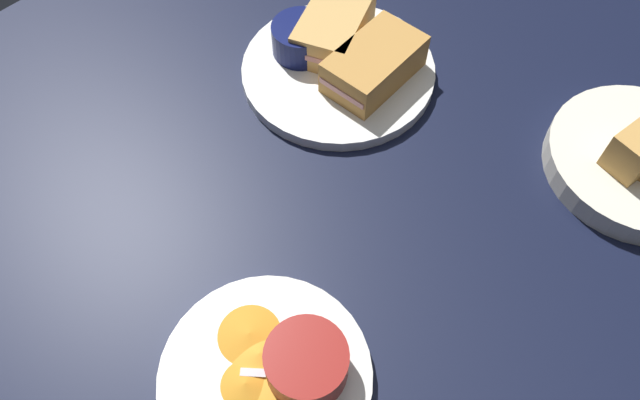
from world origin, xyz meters
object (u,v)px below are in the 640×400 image
spoon_by_dark_ramekin (337,68)px  bread_basket_rear (638,160)px  sandwich_half_far (334,27)px  ramekin_light_gravy (307,362)px  spoon_by_gravy_ramekin (312,375)px  plate_sandwich_main (338,71)px  ramekin_dark_sauce (301,38)px  sandwich_half_near (374,64)px  plate_chips_companion (266,377)px

spoon_by_dark_ramekin → bread_basket_rear: bread_basket_rear is taller
sandwich_half_far → ramekin_light_gravy: 45.23cm
spoon_by_gravy_ramekin → bread_basket_rear: size_ratio=0.39×
spoon_by_dark_ramekin → spoon_by_gravy_ramekin: (31.19, 25.69, 0.00)cm
spoon_by_gravy_ramekin → plate_sandwich_main: bearing=-140.8°
ramekin_dark_sauce → bread_basket_rear: size_ratio=0.36×
sandwich_half_far → spoon_by_gravy_ramekin: bearing=40.4°
sandwich_half_near → ramekin_light_gravy: size_ratio=1.70×
plate_chips_companion → plate_sandwich_main: bearing=-147.1°
plate_chips_companion → sandwich_half_near: bearing=-153.8°
sandwich_half_near → ramekin_light_gravy: (33.40, 20.57, -0.08)cm
spoon_by_dark_ramekin → ramekin_light_gravy: bearing=38.7°
sandwich_half_far → ramekin_light_gravy: (34.79, 28.92, -0.08)cm
spoon_by_gravy_ramekin → ramekin_light_gravy: bearing=-99.4°
ramekin_dark_sauce → ramekin_light_gravy: ramekin_light_gravy is taller
ramekin_dark_sauce → plate_chips_companion: 44.01cm
sandwich_half_far → bread_basket_rear: 41.25cm
sandwich_half_far → ramekin_dark_sauce: (4.26, -1.89, -0.17)cm
spoon_by_dark_ramekin → bread_basket_rear: (-13.74, 35.90, 0.08)cm
spoon_by_dark_ramekin → ramekin_light_gravy: size_ratio=1.24×
plate_sandwich_main → plate_chips_companion: bearing=32.9°
ramekin_dark_sauce → ramekin_light_gravy: bearing=45.3°
sandwich_half_far → ramekin_light_gravy: size_ratio=1.87×
sandwich_half_far → plate_sandwich_main: bearing=50.6°
plate_sandwich_main → sandwich_half_near: bearing=110.6°
bread_basket_rear → sandwich_half_far: bearing=-76.0°
ramekin_light_gravy → bread_basket_rear: size_ratio=0.37×
ramekin_dark_sauce → spoon_by_gravy_ramekin: 44.11cm
plate_sandwich_main → spoon_by_gravy_ramekin: bearing=39.2°
ramekin_dark_sauce → spoon_by_gravy_ramekin: bearing=45.9°
sandwich_half_near → sandwich_half_far: 8.46cm
plate_chips_companion → bread_basket_rear: 49.85cm
sandwich_half_far → ramekin_dark_sauce: sandwich_half_far is taller
bread_basket_rear → ramekin_light_gravy: bearing=-13.9°
spoon_by_dark_ramekin → ramekin_light_gravy: (31.05, 24.85, 1.95)cm
sandwich_half_near → ramekin_dark_sauce: (2.87, -10.24, -0.17)cm
spoon_by_dark_ramekin → plate_chips_companion: size_ratio=0.48×
sandwich_half_near → ramekin_dark_sauce: bearing=-74.3°
plate_sandwich_main → ramekin_light_gravy: 40.57cm
plate_sandwich_main → spoon_by_dark_ramekin: (0.63, 0.30, 1.16)cm
bread_basket_rear → plate_chips_companion: bearing=-15.9°
sandwich_half_far → plate_chips_companion: sandwich_half_far is taller
ramekin_light_gravy → ramekin_dark_sauce: bearing=-134.7°
spoon_by_dark_ramekin → sandwich_half_near: bearing=118.8°
sandwich_half_near → plate_sandwich_main: bearing=-69.4°
ramekin_dark_sauce → ramekin_light_gravy: size_ratio=0.98×
ramekin_dark_sauce → bread_basket_rear: bearing=108.8°
ramekin_dark_sauce → spoon_by_dark_ramekin: bearing=95.0°
ramekin_light_gravy → plate_sandwich_main: bearing=-141.6°
ramekin_dark_sauce → bread_basket_rear: 44.26cm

